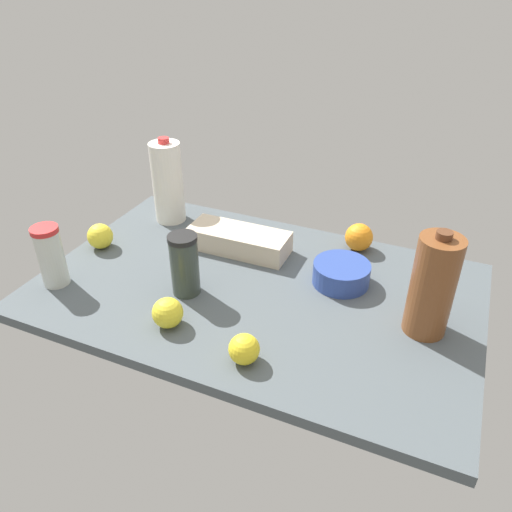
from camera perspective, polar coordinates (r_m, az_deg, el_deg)
countertop at (r=139.97cm, az=-0.00°, el=-3.99°), size 120.00×76.00×3.00cm
chocolate_milk_jug at (r=124.05cm, az=19.54°, el=-3.21°), size 10.37×10.37×27.66cm
shaker_bottle at (r=133.48cm, az=-8.17°, el=-0.97°), size 7.82×7.82×17.59cm
tumbler_cup at (r=146.72cm, az=-22.41°, el=0.01°), size 7.34×7.34×17.70cm
milk_jug at (r=169.85cm, az=-10.06°, el=8.28°), size 10.19×10.19×29.01cm
mixing_bowl at (r=140.81cm, az=9.72°, el=-1.99°), size 15.87×15.87×6.21cm
egg_carton at (r=153.83cm, az=-1.97°, el=1.81°), size 31.30×12.21×6.80cm
lemon_loose at (r=125.43cm, az=-10.07°, el=-6.40°), size 7.77×7.77×7.77cm
lemon_near_front at (r=162.41cm, az=-17.33°, el=2.21°), size 7.88×7.88×7.88cm
orange_far_back at (r=156.84cm, az=11.68°, el=2.12°), size 8.59×8.59×8.59cm
lemon_beside_bowl at (r=114.11cm, az=-1.37°, el=-10.59°), size 7.19×7.19×7.19cm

